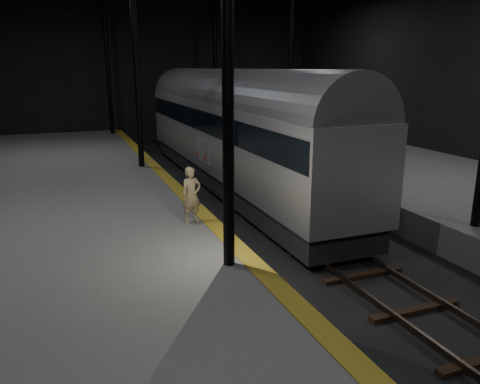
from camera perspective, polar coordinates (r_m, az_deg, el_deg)
ground at (r=16.29m, az=6.54°, el=-4.70°), size 44.00×44.00×0.00m
platform_left at (r=14.43m, az=-21.03°, el=-6.15°), size 9.00×43.80×1.00m
platform_right at (r=20.60m, az=25.43°, el=-0.43°), size 9.00×43.80×1.00m
tactile_strip at (r=14.80m, az=-4.59°, el=-2.57°), size 0.50×43.80×0.01m
track at (r=16.26m, az=6.55°, el=-4.47°), size 2.40×43.00×0.24m
train at (r=21.27m, az=-1.15°, el=8.17°), size 2.96×19.74×5.28m
woman at (r=13.72m, az=-5.94°, el=-0.39°), size 0.68×0.51×1.68m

